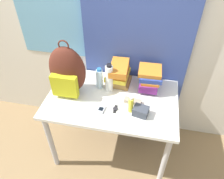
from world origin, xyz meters
name	(u,v)px	position (x,y,z in m)	size (l,w,h in m)	color
ground_plane	(105,177)	(0.00, 0.00, 0.00)	(12.00, 12.00, 0.00)	#8C704C
wall_back	(121,26)	(0.00, 0.82, 1.25)	(6.00, 0.06, 2.50)	silver
curtain_blue	(137,30)	(0.15, 0.77, 1.25)	(1.00, 0.04, 2.50)	#384C93
desk	(112,106)	(0.00, 0.37, 0.67)	(1.18, 0.74, 0.77)	silver
backpack	(67,72)	(-0.40, 0.38, 0.99)	(0.33, 0.22, 0.53)	#512319
book_stack_left	(119,74)	(0.02, 0.59, 0.88)	(0.24, 0.28, 0.22)	olive
book_stack_center	(150,78)	(0.31, 0.58, 0.88)	(0.22, 0.28, 0.21)	navy
water_bottle	(99,78)	(-0.15, 0.50, 0.87)	(0.06, 0.06, 0.21)	silver
sports_bottle	(109,78)	(-0.05, 0.47, 0.90)	(0.07, 0.07, 0.29)	white
sunscreen_bottle	(131,105)	(0.19, 0.24, 0.84)	(0.04, 0.04, 0.16)	yellow
cell_phone	(101,110)	(-0.06, 0.20, 0.78)	(0.06, 0.10, 0.02)	#B7BCC6
sunglasses_case	(133,101)	(0.19, 0.34, 0.79)	(0.16, 0.07, 0.04)	gray
camera_pouch	(141,111)	(0.27, 0.22, 0.80)	(0.14, 0.12, 0.07)	#383D47
wristwatch	(115,109)	(0.06, 0.23, 0.77)	(0.04, 0.09, 0.01)	black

